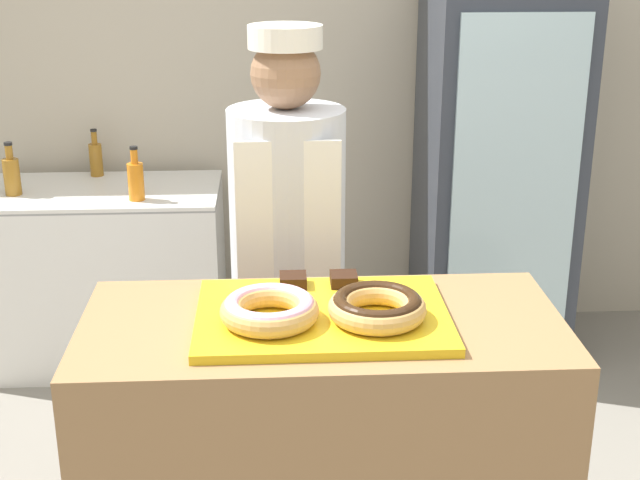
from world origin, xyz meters
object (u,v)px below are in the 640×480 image
(serving_tray, at_px, (322,316))
(chest_freezer, at_px, (104,274))
(bottle_amber, at_px, (12,175))
(bottle_amber_b, at_px, (96,158))
(bottle_orange, at_px, (136,179))
(beverage_fridge, at_px, (495,172))
(donut_chocolate_glaze, at_px, (377,306))
(brownie_back_left, at_px, (293,280))
(donut_light_glaze, at_px, (270,309))
(brownie_back_right, at_px, (344,279))
(baker_person, at_px, (288,269))

(serving_tray, xyz_separation_m, chest_freezer, (-0.89, 1.75, -0.57))
(bottle_amber, bearing_deg, bottle_amber_b, 43.26)
(bottle_orange, xyz_separation_m, bottle_amber_b, (-0.24, 0.39, -0.00))
(beverage_fridge, bearing_deg, bottle_amber_b, 172.71)
(bottle_orange, bearing_deg, donut_chocolate_glaze, -63.31)
(brownie_back_left, bearing_deg, beverage_fridge, 58.95)
(brownie_back_left, relative_size, beverage_fridge, 0.04)
(donut_light_glaze, xyz_separation_m, bottle_amber_b, (-0.79, 2.02, -0.13))
(donut_chocolate_glaze, height_order, bottle_orange, donut_chocolate_glaze)
(donut_chocolate_glaze, distance_m, beverage_fridge, 1.95)
(serving_tray, xyz_separation_m, bottle_amber_b, (-0.92, 1.97, -0.08))
(donut_chocolate_glaze, distance_m, brownie_back_left, 0.30)
(donut_chocolate_glaze, distance_m, chest_freezer, 2.16)
(donut_light_glaze, relative_size, brownie_back_right, 3.39)
(beverage_fridge, relative_size, bottle_amber, 7.51)
(serving_tray, distance_m, brownie_back_left, 0.19)
(bottle_orange, bearing_deg, brownie_back_left, -66.21)
(bottle_amber, bearing_deg, beverage_fridge, 1.51)
(bottle_amber_b, bearing_deg, brownie_back_right, -61.11)
(baker_person, height_order, chest_freezer, baker_person)
(chest_freezer, distance_m, bottle_amber, 0.60)
(beverage_fridge, height_order, bottle_orange, beverage_fridge)
(serving_tray, height_order, bottle_amber_b, bottle_amber_b)
(donut_light_glaze, xyz_separation_m, bottle_orange, (-0.56, 1.63, -0.12))
(baker_person, distance_m, bottle_amber, 1.56)
(serving_tray, height_order, brownie_back_left, brownie_back_left)
(serving_tray, relative_size, brownie_back_right, 8.80)
(beverage_fridge, xyz_separation_m, bottle_orange, (-1.56, -0.16, 0.04))
(bottle_amber_b, bearing_deg, serving_tray, -64.90)
(donut_light_glaze, xyz_separation_m, brownie_back_right, (0.20, 0.23, -0.02))
(baker_person, distance_m, bottle_orange, 1.13)
(bottle_orange, bearing_deg, bottle_amber, 168.78)
(serving_tray, bearing_deg, baker_person, 96.58)
(brownie_back_left, xyz_separation_m, chest_freezer, (-0.82, 1.57, -0.59))
(bottle_orange, height_order, bottle_amber_b, bottle_orange)
(baker_person, height_order, bottle_amber, baker_person)
(beverage_fridge, bearing_deg, baker_person, -130.53)
(baker_person, height_order, beverage_fridge, beverage_fridge)
(donut_light_glaze, relative_size, beverage_fridge, 0.14)
(brownie_back_right, relative_size, bottle_amber, 0.31)
(bottle_orange, bearing_deg, brownie_back_right, -61.71)
(baker_person, relative_size, beverage_fridge, 0.94)
(brownie_back_left, distance_m, chest_freezer, 1.87)
(chest_freezer, bearing_deg, bottle_amber, -169.59)
(brownie_back_right, bearing_deg, baker_person, 107.12)
(chest_freezer, relative_size, bottle_orange, 4.65)
(donut_chocolate_glaze, xyz_separation_m, bottle_amber, (-1.36, 1.74, -0.13))
(serving_tray, height_order, bottle_orange, bottle_orange)
(donut_light_glaze, height_order, brownie_back_right, donut_light_glaze)
(donut_chocolate_glaze, distance_m, bottle_amber, 2.21)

